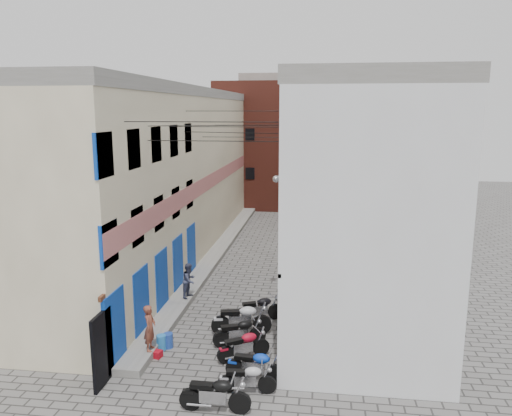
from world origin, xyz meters
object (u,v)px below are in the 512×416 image
at_px(motorcycle_e, 239,331).
at_px(water_jug_far, 168,341).
at_px(motorcycle_f, 241,317).
at_px(person_b, 189,280).
at_px(motorcycle_c, 255,364).
at_px(water_jug_near, 161,342).
at_px(motorcycle_b, 247,377).
at_px(red_crate, 156,354).
at_px(motorcycle_a, 215,392).
at_px(motorcycle_d, 244,344).
at_px(motorcycle_g, 259,307).
at_px(person_a, 150,328).

xyz_separation_m(motorcycle_e, water_jug_far, (-2.34, -0.49, -0.28)).
xyz_separation_m(motorcycle_f, person_b, (-2.60, 2.59, 0.35)).
distance_m(motorcycle_c, motorcycle_f, 3.14).
bearing_deg(water_jug_near, motorcycle_b, -34.10).
bearing_deg(water_jug_far, motorcycle_f, 31.28).
bearing_deg(motorcycle_c, water_jug_near, -106.89).
bearing_deg(motorcycle_c, motorcycle_b, -4.22).
bearing_deg(motorcycle_e, red_crate, -86.65).
xyz_separation_m(motorcycle_a, motorcycle_b, (0.69, 0.98, -0.07)).
relative_size(motorcycle_d, motorcycle_g, 0.96).
distance_m(motorcycle_a, motorcycle_b, 1.21).
relative_size(motorcycle_b, motorcycle_d, 0.93).
distance_m(motorcycle_d, water_jug_far, 2.69).
relative_size(motorcycle_b, person_b, 1.16).
relative_size(motorcycle_a, water_jug_far, 3.83).
bearing_deg(motorcycle_f, water_jug_near, -68.85).
bearing_deg(motorcycle_b, motorcycle_d, -174.08).
bearing_deg(motorcycle_c, motorcycle_d, -149.07).
bearing_deg(motorcycle_g, motorcycle_d, -26.41).
relative_size(motorcycle_d, motorcycle_f, 0.83).
bearing_deg(red_crate, water_jug_far, 75.01).
relative_size(motorcycle_b, water_jug_far, 3.32).
xyz_separation_m(motorcycle_c, water_jug_far, (-3.18, 1.63, -0.27)).
bearing_deg(motorcycle_a, motorcycle_f, -179.19).
height_order(motorcycle_f, motorcycle_g, motorcycle_f).
bearing_deg(motorcycle_e, person_a, -88.09).
relative_size(motorcycle_c, person_a, 1.19).
bearing_deg(motorcycle_d, water_jug_far, -131.79).
bearing_deg(red_crate, motorcycle_g, 47.99).
bearing_deg(red_crate, person_a, 179.99).
relative_size(person_a, water_jug_near, 3.00).
bearing_deg(motorcycle_a, water_jug_near, -141.54).
xyz_separation_m(motorcycle_b, motorcycle_e, (-0.69, 2.84, 0.05)).
distance_m(motorcycle_d, person_a, 3.05).
height_order(motorcycle_c, red_crate, motorcycle_c).
height_order(motorcycle_c, water_jug_near, motorcycle_c).
relative_size(motorcycle_c, motorcycle_d, 1.01).
relative_size(person_b, water_jug_far, 2.86).
height_order(person_a, person_b, person_a).
bearing_deg(motorcycle_c, motorcycle_e, -151.97).
bearing_deg(motorcycle_d, person_b, -178.31).
bearing_deg(red_crate, motorcycle_c, -15.43).
bearing_deg(water_jug_near, person_a, -108.10).
bearing_deg(motorcycle_a, person_a, -134.40).
bearing_deg(person_a, motorcycle_e, -68.59).
xyz_separation_m(person_b, water_jug_near, (0.15, -4.14, -0.72)).
height_order(motorcycle_b, water_jug_near, motorcycle_b).
distance_m(motorcycle_c, person_a, 3.69).
xyz_separation_m(motorcycle_b, person_a, (-3.40, 1.65, 0.52)).
height_order(motorcycle_a, motorcycle_f, motorcycle_f).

